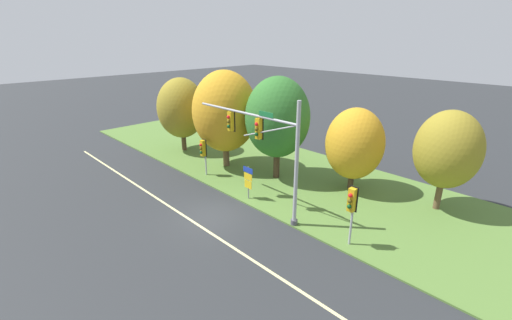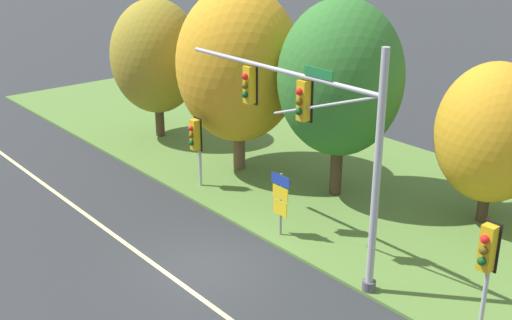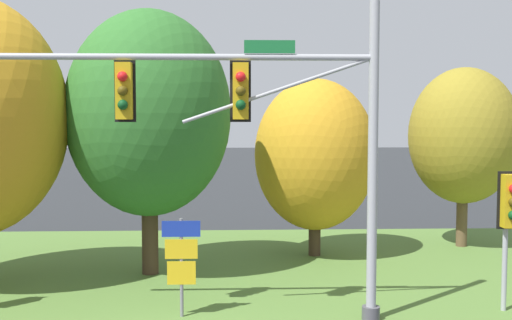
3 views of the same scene
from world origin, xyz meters
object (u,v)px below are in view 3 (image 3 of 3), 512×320
(tree_mid_verge, at_px, (315,155))
(tree_tall_centre, at_px, (464,136))
(route_sign_post, at_px, (181,256))
(tree_behind_signpost, at_px, (149,114))
(pedestrian_signal_near_kerb, at_px, (509,210))
(traffic_signal_mast, at_px, (267,122))

(tree_mid_verge, relative_size, tree_tall_centre, 0.92)
(route_sign_post, height_order, tree_tall_centre, tree_tall_centre)
(tree_mid_verge, xyz_separation_m, tree_tall_centre, (5.32, 1.27, 0.56))
(tree_behind_signpost, xyz_separation_m, tree_tall_centre, (10.38, 3.49, -0.76))
(pedestrian_signal_near_kerb, bearing_deg, tree_mid_verge, 120.43)
(pedestrian_signal_near_kerb, bearing_deg, tree_behind_signpost, 155.27)
(tree_behind_signpost, bearing_deg, tree_mid_verge, 23.67)
(traffic_signal_mast, distance_m, tree_behind_signpost, 5.39)
(tree_behind_signpost, distance_m, tree_mid_verge, 5.67)
(traffic_signal_mast, height_order, tree_mid_verge, traffic_signal_mast)
(route_sign_post, distance_m, tree_tall_centre, 12.11)
(route_sign_post, bearing_deg, pedestrian_signal_near_kerb, 0.11)
(traffic_signal_mast, height_order, tree_behind_signpost, tree_behind_signpost)
(traffic_signal_mast, distance_m, tree_tall_centre, 10.74)
(pedestrian_signal_near_kerb, xyz_separation_m, tree_behind_signpost, (-8.71, 4.01, 2.21))
(route_sign_post, xyz_separation_m, tree_behind_signpost, (-1.21, 4.03, 3.22))
(pedestrian_signal_near_kerb, distance_m, tree_behind_signpost, 9.84)
(tree_mid_verge, bearing_deg, pedestrian_signal_near_kerb, -59.57)
(tree_mid_verge, bearing_deg, route_sign_post, -121.63)
(traffic_signal_mast, relative_size, tree_mid_verge, 1.48)
(traffic_signal_mast, height_order, tree_tall_centre, traffic_signal_mast)
(pedestrian_signal_near_kerb, bearing_deg, tree_tall_centre, 77.47)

